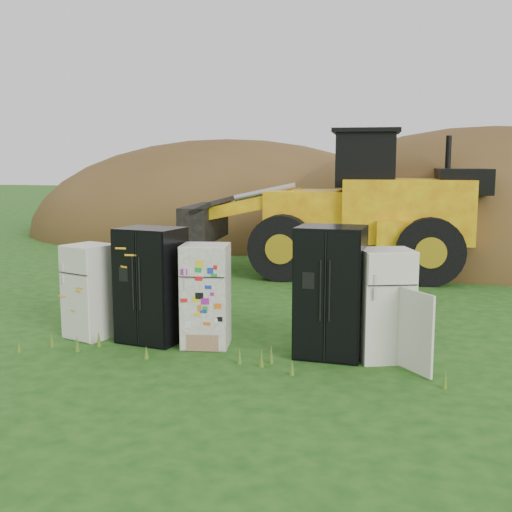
{
  "coord_description": "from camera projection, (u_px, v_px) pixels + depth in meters",
  "views": [
    {
      "loc": [
        2.77,
        -9.37,
        2.91
      ],
      "look_at": [
        -0.24,
        2.0,
        1.16
      ],
      "focal_mm": 45.0,
      "sensor_mm": 36.0,
      "label": 1
    }
  ],
  "objects": [
    {
      "name": "fridge_open_door",
      "position": [
        385.0,
        305.0,
        9.39
      ],
      "size": [
        0.94,
        0.9,
        1.64
      ],
      "primitive_type": null,
      "rotation": [
        0.0,
        0.0,
        0.35
      ],
      "color": "silver",
      "rests_on": "ground"
    },
    {
      "name": "fridge_black_right",
      "position": [
        331.0,
        292.0,
        9.54
      ],
      "size": [
        1.01,
        0.85,
        1.96
      ],
      "primitive_type": null,
      "rotation": [
        0.0,
        0.0,
        -0.04
      ],
      "color": "black",
      "rests_on": "ground"
    },
    {
      "name": "fridge_leftmost",
      "position": [
        90.0,
        291.0,
        10.6
      ],
      "size": [
        0.86,
        0.85,
        1.55
      ],
      "primitive_type": null,
      "rotation": [
        0.0,
        0.0,
        -0.34
      ],
      "color": "silver",
      "rests_on": "ground"
    },
    {
      "name": "dirt_mound_back",
      "position": [
        377.0,
        228.0,
        27.93
      ],
      "size": [
        17.69,
        11.8,
        5.58
      ],
      "primitive_type": "ellipsoid",
      "color": "#4C3518",
      "rests_on": "ground"
    },
    {
      "name": "dirt_mound_right",
      "position": [
        489.0,
        254.0,
        20.23
      ],
      "size": [
        14.8,
        10.85,
        7.96
      ],
      "primitive_type": "ellipsoid",
      "color": "#4C3518",
      "rests_on": "ground"
    },
    {
      "name": "fridge_black_side",
      "position": [
        151.0,
        285.0,
        10.34
      ],
      "size": [
        1.08,
        0.91,
        1.85
      ],
      "primitive_type": null,
      "rotation": [
        0.0,
        0.0,
        -0.16
      ],
      "color": "black",
      "rests_on": "ground"
    },
    {
      "name": "fridge_sticker",
      "position": [
        206.0,
        295.0,
        10.09
      ],
      "size": [
        0.82,
        0.78,
        1.62
      ],
      "primitive_type": null,
      "rotation": [
        0.0,
        0.0,
        0.17
      ],
      "color": "white",
      "rests_on": "ground"
    },
    {
      "name": "wheel_loader",
      "position": [
        328.0,
        202.0,
        16.55
      ],
      "size": [
        7.89,
        3.72,
        3.71
      ],
      "primitive_type": null,
      "rotation": [
        0.0,
        0.0,
        0.08
      ],
      "color": "yellow",
      "rests_on": "ground"
    },
    {
      "name": "dirt_mound_left",
      "position": [
        227.0,
        233.0,
        26.07
      ],
      "size": [
        16.43,
        12.32,
        7.55
      ],
      "primitive_type": "ellipsoid",
      "color": "#4C3518",
      "rests_on": "ground"
    },
    {
      "name": "ground",
      "position": [
        238.0,
        347.0,
        10.09
      ],
      "size": [
        120.0,
        120.0,
        0.0
      ],
      "primitive_type": "plane",
      "color": "#194913",
      "rests_on": "ground"
    }
  ]
}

